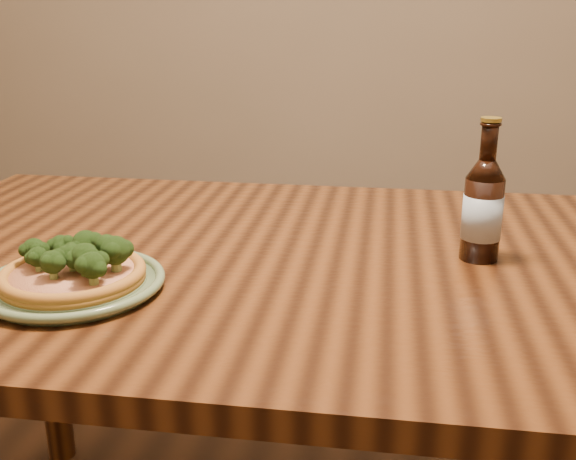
# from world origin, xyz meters

# --- Properties ---
(table) EXTENTS (1.60, 0.90, 0.75)m
(table) POSITION_xyz_m (0.00, 0.10, 0.66)
(table) COLOR #4B2710
(table) RESTS_ON ground
(plate) EXTENTS (0.26, 0.26, 0.02)m
(plate) POSITION_xyz_m (-0.35, -0.09, 0.76)
(plate) COLOR #607651
(plate) RESTS_ON table
(pizza) EXTENTS (0.21, 0.21, 0.07)m
(pizza) POSITION_xyz_m (-0.34, -0.09, 0.78)
(pizza) COLOR #AE6F27
(pizza) RESTS_ON plate
(beer_bottle) EXTENTS (0.06, 0.06, 0.23)m
(beer_bottle) POSITION_xyz_m (0.25, 0.12, 0.84)
(beer_bottle) COLOR black
(beer_bottle) RESTS_ON table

